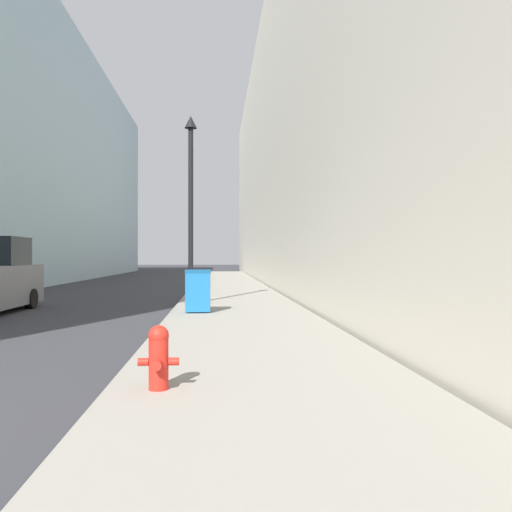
% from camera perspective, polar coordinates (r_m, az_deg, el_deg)
% --- Properties ---
extents(sidewalk_right, '(3.88, 60.00, 0.14)m').
position_cam_1_polar(sidewalk_right, '(21.73, -2.76, -4.28)').
color(sidewalk_right, gray).
rests_on(sidewalk_right, ground).
extents(building_right_stone, '(12.00, 60.00, 16.45)m').
position_cam_1_polar(building_right_stone, '(31.60, 11.84, 11.91)').
color(building_right_stone, beige).
rests_on(building_right_stone, ground).
extents(fire_hydrant, '(0.47, 0.35, 0.74)m').
position_cam_1_polar(fire_hydrant, '(5.92, -11.08, -11.12)').
color(fire_hydrant, red).
rests_on(fire_hydrant, sidewalk_right).
extents(trash_bin, '(0.69, 0.58, 1.16)m').
position_cam_1_polar(trash_bin, '(13.74, -6.64, -3.94)').
color(trash_bin, '#19609E').
rests_on(trash_bin, sidewalk_right).
extents(lamppost, '(0.39, 0.39, 6.07)m').
position_cam_1_polar(lamppost, '(16.34, -7.47, 6.46)').
color(lamppost, black).
rests_on(lamppost, sidewalk_right).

